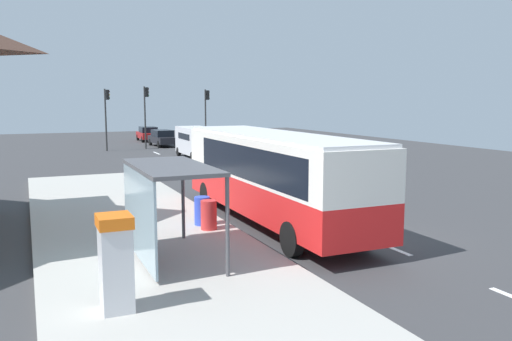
{
  "coord_description": "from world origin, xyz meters",
  "views": [
    {
      "loc": [
        -9.49,
        -13.47,
        4.36
      ],
      "look_at": [
        -1.0,
        5.9,
        1.5
      ],
      "focal_mm": 36.95,
      "sensor_mm": 36.0,
      "label": 1
    }
  ],
  "objects_px": {
    "bus": "(272,172)",
    "sedan_far": "(148,134)",
    "sedan_near": "(163,138)",
    "traffic_light_far_side": "(107,110)",
    "white_van": "(197,140)",
    "ticket_machine": "(116,262)",
    "recycling_bin_red": "(209,215)",
    "traffic_light_near_side": "(206,109)",
    "recycling_bin_blue": "(202,211)",
    "bus_shelter": "(159,188)",
    "traffic_light_median": "(146,108)"
  },
  "relations": [
    {
      "from": "bus",
      "to": "sedan_far",
      "type": "xyz_separation_m",
      "value": [
        4.01,
        38.8,
        -1.05
      ]
    },
    {
      "from": "bus",
      "to": "sedan_near",
      "type": "xyz_separation_m",
      "value": [
        4.01,
        32.28,
        -1.05
      ]
    },
    {
      "from": "traffic_light_far_side",
      "to": "white_van",
      "type": "bearing_deg",
      "value": -57.75
    },
    {
      "from": "bus",
      "to": "sedan_near",
      "type": "distance_m",
      "value": 32.54
    },
    {
      "from": "white_van",
      "to": "traffic_light_far_side",
      "type": "relative_size",
      "value": 1.0
    },
    {
      "from": "white_van",
      "to": "ticket_machine",
      "type": "bearing_deg",
      "value": -110.46
    },
    {
      "from": "white_van",
      "to": "recycling_bin_red",
      "type": "xyz_separation_m",
      "value": [
        -6.4,
        -21.77,
        -0.69
      ]
    },
    {
      "from": "sedan_far",
      "to": "traffic_light_near_side",
      "type": "height_order",
      "value": "traffic_light_near_side"
    },
    {
      "from": "sedan_far",
      "to": "recycling_bin_blue",
      "type": "xyz_separation_m",
      "value": [
        -6.5,
        -38.61,
        -0.14
      ]
    },
    {
      "from": "traffic_light_far_side",
      "to": "bus_shelter",
      "type": "relative_size",
      "value": 1.31
    },
    {
      "from": "white_van",
      "to": "recycling_bin_red",
      "type": "bearing_deg",
      "value": -106.38
    },
    {
      "from": "bus",
      "to": "sedan_far",
      "type": "relative_size",
      "value": 2.47
    },
    {
      "from": "traffic_light_median",
      "to": "sedan_far",
      "type": "bearing_deg",
      "value": 77.13
    },
    {
      "from": "traffic_light_near_side",
      "to": "traffic_light_far_side",
      "type": "bearing_deg",
      "value": 174.69
    },
    {
      "from": "recycling_bin_red",
      "to": "traffic_light_median",
      "type": "bearing_deg",
      "value": 81.56
    },
    {
      "from": "traffic_light_near_side",
      "to": "traffic_light_median",
      "type": "height_order",
      "value": "traffic_light_median"
    },
    {
      "from": "recycling_bin_red",
      "to": "traffic_light_median",
      "type": "height_order",
      "value": "traffic_light_median"
    },
    {
      "from": "recycling_bin_red",
      "to": "recycling_bin_blue",
      "type": "relative_size",
      "value": 1.0
    },
    {
      "from": "traffic_light_far_side",
      "to": "recycling_bin_blue",
      "type": "bearing_deg",
      "value": -92.13
    },
    {
      "from": "traffic_light_median",
      "to": "recycling_bin_blue",
      "type": "bearing_deg",
      "value": -98.63
    },
    {
      "from": "white_van",
      "to": "sedan_far",
      "type": "height_order",
      "value": "white_van"
    },
    {
      "from": "traffic_light_near_side",
      "to": "sedan_far",
      "type": "bearing_deg",
      "value": 107.86
    },
    {
      "from": "sedan_near",
      "to": "traffic_light_far_side",
      "type": "height_order",
      "value": "traffic_light_far_side"
    },
    {
      "from": "white_van",
      "to": "bus_shelter",
      "type": "height_order",
      "value": "bus_shelter"
    },
    {
      "from": "ticket_machine",
      "to": "recycling_bin_blue",
      "type": "bearing_deg",
      "value": 58.72
    },
    {
      "from": "bus",
      "to": "bus_shelter",
      "type": "xyz_separation_m",
      "value": [
        -4.7,
        -3.14,
        0.25
      ]
    },
    {
      "from": "recycling_bin_blue",
      "to": "bus_shelter",
      "type": "bearing_deg",
      "value": -123.6
    },
    {
      "from": "sedan_far",
      "to": "white_van",
      "type": "bearing_deg",
      "value": -90.32
    },
    {
      "from": "bus",
      "to": "traffic_light_far_side",
      "type": "bearing_deg",
      "value": 92.69
    },
    {
      "from": "white_van",
      "to": "traffic_light_median",
      "type": "distance_m",
      "value": 9.65
    },
    {
      "from": "white_van",
      "to": "traffic_light_near_side",
      "type": "relative_size",
      "value": 1.0
    },
    {
      "from": "bus",
      "to": "traffic_light_median",
      "type": "relative_size",
      "value": 2.0
    },
    {
      "from": "sedan_near",
      "to": "white_van",
      "type": "bearing_deg",
      "value": -90.51
    },
    {
      "from": "traffic_light_far_side",
      "to": "ticket_machine",
      "type": "bearing_deg",
      "value": -97.79
    },
    {
      "from": "sedan_near",
      "to": "bus_shelter",
      "type": "xyz_separation_m",
      "value": [
        -8.71,
        -35.41,
        1.31
      ]
    },
    {
      "from": "bus",
      "to": "sedan_far",
      "type": "height_order",
      "value": "bus"
    },
    {
      "from": "sedan_near",
      "to": "traffic_light_near_side",
      "type": "relative_size",
      "value": 0.85
    },
    {
      "from": "recycling_bin_blue",
      "to": "traffic_light_near_side",
      "type": "bearing_deg",
      "value": 71.32
    },
    {
      "from": "white_van",
      "to": "recycling_bin_red",
      "type": "height_order",
      "value": "white_van"
    },
    {
      "from": "bus",
      "to": "bus_shelter",
      "type": "bearing_deg",
      "value": -146.27
    },
    {
      "from": "sedan_near",
      "to": "traffic_light_median",
      "type": "bearing_deg",
      "value": -136.48
    },
    {
      "from": "ticket_machine",
      "to": "bus",
      "type": "bearing_deg",
      "value": 43.93
    },
    {
      "from": "traffic_light_near_side",
      "to": "bus_shelter",
      "type": "distance_m",
      "value": 34.18
    },
    {
      "from": "white_van",
      "to": "traffic_light_far_side",
      "type": "bearing_deg",
      "value": 122.25
    },
    {
      "from": "traffic_light_near_side",
      "to": "traffic_light_far_side",
      "type": "distance_m",
      "value": 8.64
    },
    {
      "from": "recycling_bin_red",
      "to": "traffic_light_median",
      "type": "distance_m",
      "value": 31.46
    },
    {
      "from": "sedan_far",
      "to": "ticket_machine",
      "type": "height_order",
      "value": "ticket_machine"
    },
    {
      "from": "recycling_bin_blue",
      "to": "traffic_light_far_side",
      "type": "xyz_separation_m",
      "value": [
        1.1,
        29.48,
        2.82
      ]
    },
    {
      "from": "sedan_near",
      "to": "traffic_light_near_side",
      "type": "xyz_separation_m",
      "value": [
        3.2,
        -3.41,
        2.68
      ]
    },
    {
      "from": "bus",
      "to": "white_van",
      "type": "relative_size",
      "value": 2.11
    }
  ]
}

